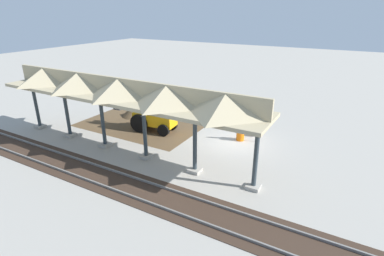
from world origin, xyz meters
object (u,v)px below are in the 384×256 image
(traffic_barrel, at_px, (240,134))
(stop_sign, at_px, (259,117))
(backhoe, at_px, (153,115))
(concrete_pipe, at_px, (253,129))

(traffic_barrel, bearing_deg, stop_sign, -164.67)
(stop_sign, xyz_separation_m, traffic_barrel, (1.11, 0.30, -1.41))
(backhoe, xyz_separation_m, traffic_barrel, (-6.48, -1.52, -0.82))
(stop_sign, height_order, concrete_pipe, stop_sign)
(concrete_pipe, bearing_deg, traffic_barrel, 74.76)
(stop_sign, height_order, backhoe, backhoe)
(backhoe, height_order, traffic_barrel, backhoe)
(stop_sign, height_order, traffic_barrel, stop_sign)
(stop_sign, distance_m, concrete_pipe, 2.07)
(stop_sign, xyz_separation_m, concrete_pipe, (0.68, -1.25, -1.50))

